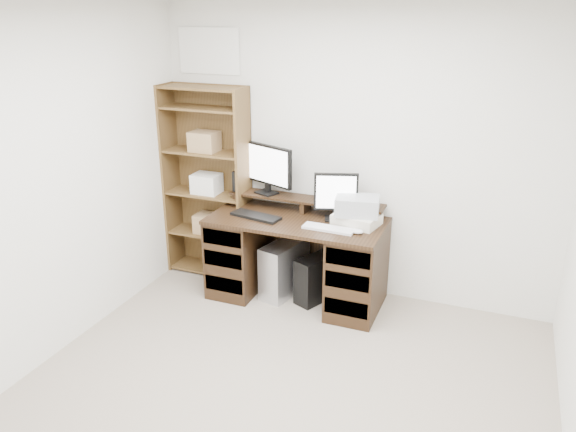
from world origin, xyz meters
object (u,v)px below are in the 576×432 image
Objects in this scene: monitor_small at (336,195)px; monitor_wide at (268,167)px; printer at (357,219)px; tower_black at (317,278)px; bookshelf at (208,181)px; desk at (297,257)px; tower_silver at (284,269)px.

monitor_wide is at bearing 153.07° from monitor_small.
monitor_small reaches higher than printer.
printer reaches higher than tower_black.
tower_black is at bearing -9.18° from bookshelf.
monitor_wide is 0.30× the size of bookshelf.
printer reaches higher than desk.
desk is 3.33× the size of tower_black.
monitor_small is at bearing 26.09° from tower_silver.
tower_silver is at bearing 169.55° from desk.
monitor_small is 0.27m from printer.
bookshelf reaches higher than monitor_wide.
tower_black is (-0.12, -0.09, -0.76)m from monitor_small.
tower_black is (0.18, 0.03, -0.18)m from desk.
monitor_wide is 1.08m from tower_black.
desk is 0.83× the size of bookshelf.
tower_silver is 0.27× the size of bookshelf.
tower_silver is at bearing -166.09° from printer.
bookshelf reaches higher than printer.
printer is 0.73× the size of tower_silver.
tower_silver is (-0.63, -0.04, -0.55)m from printer.
monitor_wide is 1.48× the size of printer.
bookshelf is (-1.15, 0.19, 0.71)m from tower_black.
desk is 0.65m from printer.
tower_silver reaches higher than tower_black.
monitor_small is at bearing 60.52° from tower_black.
monitor_wide is (-0.37, 0.22, 0.73)m from desk.
desk is 0.26m from tower_black.
printer is at bearing 11.39° from monitor_wide.
bookshelf is at bearing -164.88° from tower_black.
desk is at bearing -177.11° from monitor_small.
bookshelf is at bearing 157.57° from monitor_small.
tower_black is (-0.32, -0.03, -0.59)m from printer.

